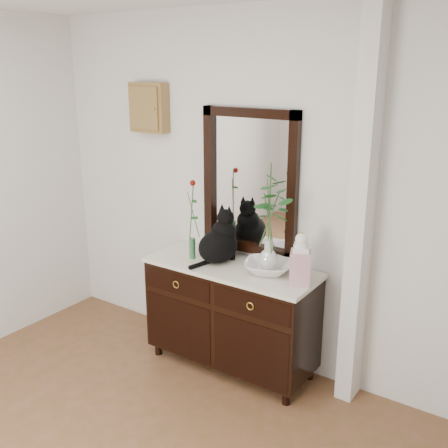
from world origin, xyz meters
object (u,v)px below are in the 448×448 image
Objects in this scene: sideboard at (231,311)px; lotus_bowl at (268,267)px; cat at (218,236)px; ginger_jar at (301,258)px.

lotus_bowl is (0.29, 0.04, 0.42)m from sideboard.
ginger_jar is at bearing 9.88° from cat.
ginger_jar reaches higher than lotus_bowl.
cat is at bearing 177.73° from ginger_jar.
cat is at bearing 175.21° from sideboard.
lotus_bowl is (0.42, 0.02, -0.16)m from cat.
cat is 1.20× the size of lotus_bowl.
ginger_jar is (0.70, -0.03, -0.02)m from cat.
lotus_bowl is at bearing 6.85° from sideboard.
sideboard is at bearing 178.30° from ginger_jar.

